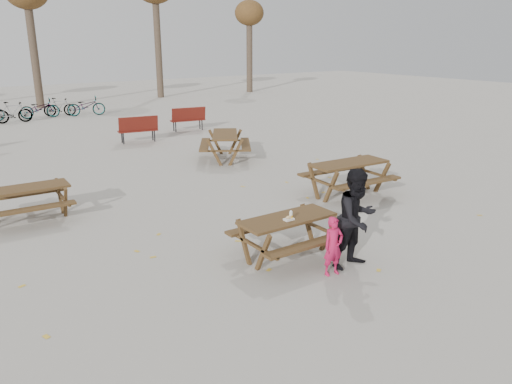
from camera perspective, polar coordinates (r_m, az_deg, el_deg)
ground at (r=9.32m, az=3.53°, el=-7.39°), size 80.00×80.00×0.00m
main_picnic_table at (r=9.09m, az=3.59°, el=-4.02°), size 1.80×1.45×0.78m
food_tray at (r=8.88m, az=3.78°, el=-3.14°), size 0.18×0.11×0.03m
bread_roll at (r=8.86m, az=3.78°, el=-2.88°), size 0.14×0.06×0.05m
soda_bottle at (r=8.89m, az=4.01°, el=-2.73°), size 0.07×0.07×0.17m
child at (r=8.55m, az=8.82°, el=-6.14°), size 0.40×0.29×1.03m
adult at (r=8.80m, az=11.44°, el=-3.00°), size 0.90×0.71×1.77m
picnic_table_east at (r=12.93m, az=10.50°, el=1.49°), size 2.13×1.75×0.88m
picnic_table_north at (r=12.03m, az=-24.70°, el=-1.27°), size 1.84×1.51×0.77m
picnic_table_far at (r=16.61m, az=-3.54°, el=5.21°), size 2.45×2.58×0.87m
park_bench_row at (r=19.71m, az=-21.32°, el=6.20°), size 11.65×2.73×1.03m
bicycle_row at (r=27.34m, az=-25.63°, el=8.38°), size 9.34×2.27×1.01m
fallen_leaves at (r=11.48m, az=-2.21°, el=-2.52°), size 11.00×11.00×0.01m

